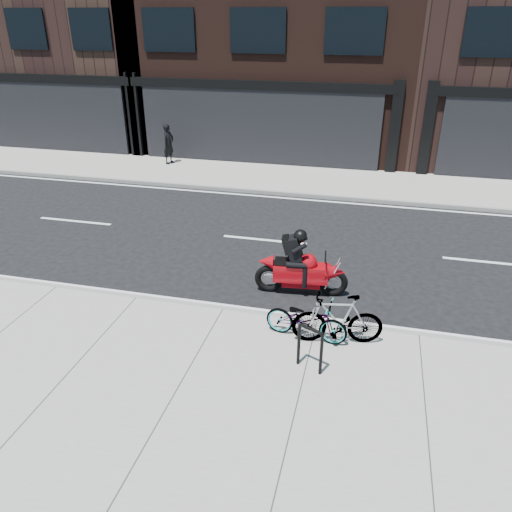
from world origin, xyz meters
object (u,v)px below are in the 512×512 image
(bicycle_rear, at_px, (338,319))
(motorcycle, at_px, (305,268))
(bicycle_front, at_px, (306,319))
(bike_rack, at_px, (310,345))
(pedestrian, at_px, (169,144))

(bicycle_rear, bearing_deg, motorcycle, -165.67)
(bicycle_rear, bearing_deg, bicycle_front, -100.87)
(bike_rack, distance_m, bicycle_rear, 0.99)
(bike_rack, bearing_deg, pedestrian, 122.38)
(bicycle_front, distance_m, bicycle_rear, 0.59)
(bike_rack, relative_size, motorcycle, 0.41)
(pedestrian, bearing_deg, bicycle_rear, -129.79)
(bike_rack, bearing_deg, bicycle_rear, 67.12)
(bike_rack, height_order, bicycle_rear, bicycle_rear)
(bicycle_front, xyz_separation_m, motorcycle, (-0.31, 1.91, 0.09))
(bike_rack, xyz_separation_m, motorcycle, (-0.51, 2.82, 0.01))
(bicycle_rear, relative_size, pedestrian, 1.05)
(bicycle_rear, bearing_deg, pedestrian, -155.08)
(bike_rack, relative_size, pedestrian, 0.53)
(bicycle_rear, xyz_separation_m, motorcycle, (-0.90, 1.91, -0.00))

